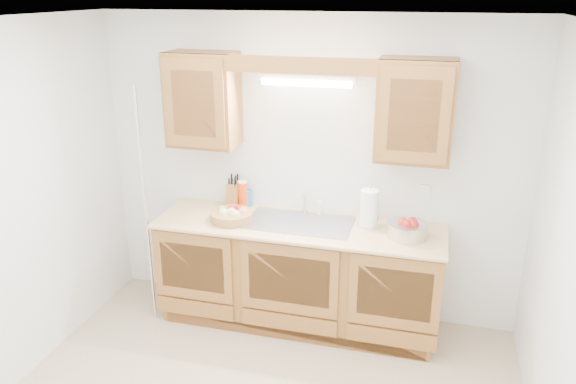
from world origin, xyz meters
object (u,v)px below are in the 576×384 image
(apple_bowl, at_px, (407,229))
(paper_towel, at_px, (369,209))
(fruit_basket, at_px, (232,215))
(knife_block, at_px, (233,195))

(apple_bowl, bearing_deg, paper_towel, 157.32)
(paper_towel, relative_size, apple_bowl, 0.92)
(fruit_basket, xyz_separation_m, apple_bowl, (1.39, 0.03, 0.02))
(knife_block, bearing_deg, paper_towel, -14.49)
(knife_block, relative_size, apple_bowl, 0.76)
(paper_towel, bearing_deg, apple_bowl, -22.68)
(knife_block, relative_size, paper_towel, 0.82)
(apple_bowl, bearing_deg, knife_block, 170.14)
(apple_bowl, bearing_deg, fruit_basket, -178.74)
(fruit_basket, distance_m, apple_bowl, 1.39)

